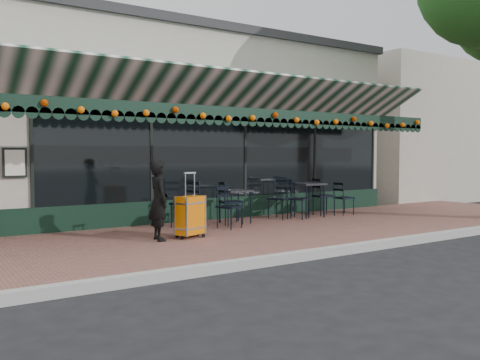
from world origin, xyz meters
TOP-DOWN VIEW (x-y plane):
  - ground at (0.00, 0.00)m, footprint 80.00×80.00m
  - sidewalk at (0.00, 2.00)m, footprint 18.00×4.00m
  - curb at (0.00, -0.08)m, footprint 18.00×0.16m
  - restaurant_building at (0.00, 7.84)m, footprint 12.00×9.60m
  - neighbor_building_right at (13.00, 8.00)m, footprint 12.00×8.00m
  - woman at (-1.70, 2.03)m, footprint 0.39×0.54m
  - suitcase at (-1.12, 1.98)m, footprint 0.58×0.45m
  - cafe_table_a at (2.63, 3.11)m, footprint 0.66×0.66m
  - cafe_table_b at (0.59, 3.15)m, footprint 0.59×0.59m
  - chair_a_left at (1.86, 3.20)m, footprint 0.61×0.61m
  - chair_a_right at (3.20, 3.17)m, footprint 0.55×0.55m
  - chair_a_front at (2.26, 3.01)m, footprint 0.60×0.60m
  - chair_a_extra at (3.70, 2.98)m, footprint 0.44×0.44m
  - chair_b_left at (-0.62, 3.16)m, footprint 0.57×0.57m
  - chair_b_right at (0.46, 3.09)m, footprint 0.56×0.56m
  - chair_b_front at (0.10, 2.59)m, footprint 0.55×0.55m

SIDE VIEW (x-z plane):
  - ground at x=0.00m, z-range 0.00..0.00m
  - sidewalk at x=0.00m, z-range 0.00..0.15m
  - curb at x=0.00m, z-range 0.00..0.15m
  - suitcase at x=-1.12m, z-range -0.04..1.13m
  - chair_a_extra at x=3.70m, z-range 0.15..0.97m
  - chair_b_front at x=0.10m, z-range 0.15..1.00m
  - chair_a_front at x=2.26m, z-range 0.15..1.06m
  - chair_a_right at x=3.20m, z-range 0.15..1.07m
  - chair_a_left at x=1.86m, z-range 0.15..1.08m
  - chair_b_right at x=0.46m, z-range 0.15..1.08m
  - chair_b_left at x=-0.62m, z-range 0.15..1.11m
  - cafe_table_b at x=0.59m, z-range 0.44..1.17m
  - woman at x=-1.70m, z-range 0.15..1.54m
  - cafe_table_a at x=2.63m, z-range 0.48..1.29m
  - restaurant_building at x=0.00m, z-range 0.02..4.52m
  - neighbor_building_right at x=13.00m, z-range 0.00..4.80m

